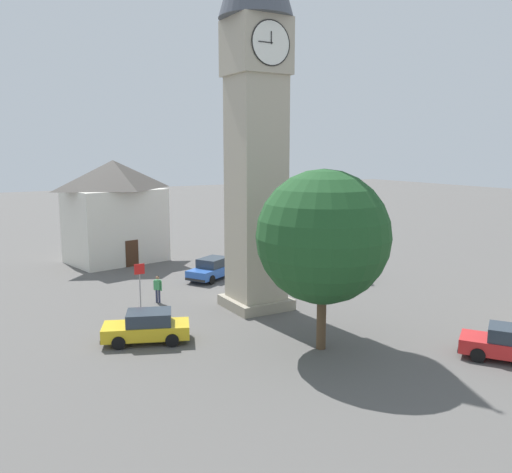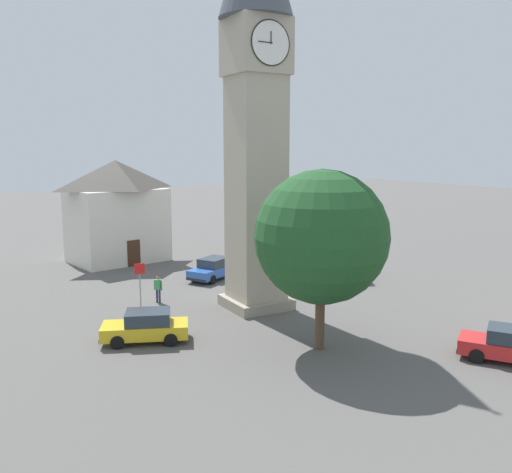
{
  "view_description": "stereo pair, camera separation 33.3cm",
  "coord_description": "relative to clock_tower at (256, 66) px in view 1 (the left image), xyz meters",
  "views": [
    {
      "loc": [
        15.34,
        26.46,
        9.23
      ],
      "look_at": [
        0.0,
        0.0,
        4.22
      ],
      "focal_mm": 37.63,
      "sensor_mm": 36.0,
      "label": 1
    },
    {
      "loc": [
        15.05,
        26.63,
        9.23
      ],
      "look_at": [
        0.0,
        0.0,
        4.22
      ],
      "focal_mm": 37.63,
      "sensor_mm": 36.0,
      "label": 2
    }
  ],
  "objects": [
    {
      "name": "car_red_corner",
      "position": [
        7.47,
        2.4,
        -12.95
      ],
      "size": [
        4.46,
        3.1,
        1.53
      ],
      "color": "gold",
      "rests_on": "ground"
    },
    {
      "name": "tree",
      "position": [
        0.71,
        7.28,
        -8.41
      ],
      "size": [
        6.12,
        6.12,
        8.37
      ],
      "color": "brown",
      "rests_on": "ground"
    },
    {
      "name": "car_silver_kerb",
      "position": [
        -4.72,
        -10.86,
        -12.95
      ],
      "size": [
        4.12,
        4.1,
        1.53
      ],
      "color": "red",
      "rests_on": "ground"
    },
    {
      "name": "car_blue_kerb",
      "position": [
        -9.33,
        -2.94,
        -12.95
      ],
      "size": [
        2.99,
        4.46,
        1.53
      ],
      "color": "#236B38",
      "rests_on": "ground"
    },
    {
      "name": "building_terrace_right",
      "position": [
        3.46,
        -17.11,
        -9.46
      ],
      "size": [
        8.44,
        6.86,
        8.34
      ],
      "color": "silver",
      "rests_on": "ground"
    },
    {
      "name": "car_black_far",
      "position": [
        -0.73,
        -7.52,
        -12.95
      ],
      "size": [
        4.41,
        3.54,
        1.53
      ],
      "color": "#2D5BB7",
      "rests_on": "ground"
    },
    {
      "name": "road_sign",
      "position": [
        6.18,
        -2.54,
        -11.81
      ],
      "size": [
        0.6,
        0.07,
        2.8
      ],
      "color": "gray",
      "rests_on": "ground"
    },
    {
      "name": "ground_plane",
      "position": [
        -0.0,
        -0.0,
        -13.71
      ],
      "size": [
        200.0,
        200.0,
        0.0
      ],
      "primitive_type": "plane",
      "color": "#565451"
    },
    {
      "name": "pedestrian",
      "position": [
        4.7,
        -3.75,
        -12.7
      ],
      "size": [
        0.4,
        0.44,
        1.69
      ],
      "color": "#2D3351",
      "rests_on": "ground"
    },
    {
      "name": "clock_tower",
      "position": [
        0.0,
        0.0,
        0.0
      ],
      "size": [
        4.12,
        4.12,
        23.37
      ],
      "color": "gray",
      "rests_on": "ground"
    },
    {
      "name": "car_white_side",
      "position": [
        -5.6,
        12.66,
        -12.95
      ],
      "size": [
        3.71,
        4.36,
        1.53
      ],
      "color": "red",
      "rests_on": "ground"
    }
  ]
}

